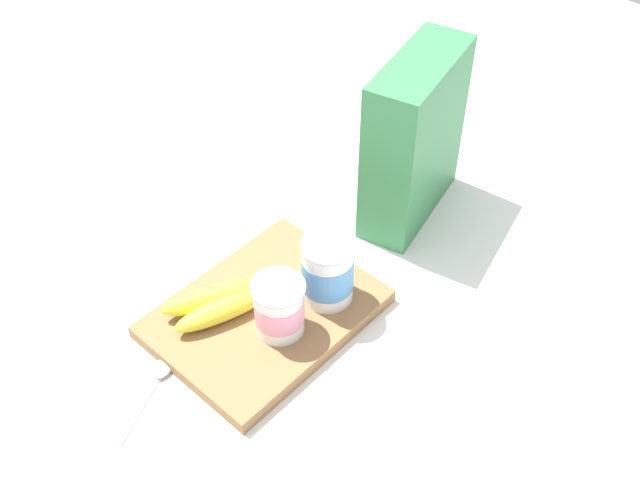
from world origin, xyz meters
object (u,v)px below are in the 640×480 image
at_px(cereal_box, 416,140).
at_px(yogurt_cup_back, 279,308).
at_px(yogurt_cup_front, 328,271).
at_px(cutting_board, 265,314).
at_px(banana_bunch, 226,300).
at_px(spoon, 153,385).

distance_m(cereal_box, yogurt_cup_back, 0.33).
relative_size(yogurt_cup_front, yogurt_cup_back, 1.20).
xyz_separation_m(cereal_box, yogurt_cup_back, (0.32, 0.04, -0.07)).
bearing_deg(cutting_board, banana_bunch, -46.49).
height_order(yogurt_cup_back, spoon, yogurt_cup_back).
relative_size(yogurt_cup_back, banana_bunch, 0.49).
distance_m(yogurt_cup_front, yogurt_cup_back, 0.09).
bearing_deg(cereal_box, cutting_board, 165.98).
bearing_deg(cereal_box, yogurt_cup_front, 176.70).
bearing_deg(spoon, cutting_board, 172.18).
relative_size(cereal_box, spoon, 2.03).
bearing_deg(banana_bunch, cutting_board, 133.51).
bearing_deg(banana_bunch, cereal_box, 173.43).
bearing_deg(spoon, yogurt_cup_front, 164.29).
distance_m(cereal_box, banana_bunch, 0.36).
bearing_deg(spoon, banana_bunch, -174.89).
height_order(yogurt_cup_back, banana_bunch, yogurt_cup_back).
relative_size(cutting_board, yogurt_cup_front, 2.98).
distance_m(yogurt_cup_back, banana_bunch, 0.08).
relative_size(cutting_board, spoon, 2.26).
height_order(cereal_box, banana_bunch, cereal_box).
height_order(cereal_box, yogurt_cup_front, cereal_box).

